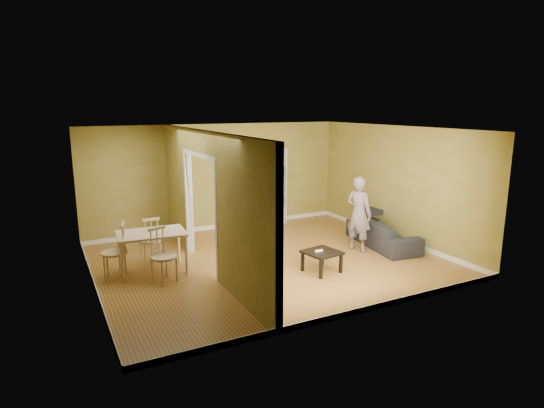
% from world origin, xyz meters
% --- Properties ---
extents(room_shell, '(6.50, 6.50, 6.50)m').
position_xyz_m(room_shell, '(0.00, 0.00, 1.30)').
color(room_shell, '#B67541').
rests_on(room_shell, ground).
extents(partition, '(0.22, 5.50, 2.60)m').
position_xyz_m(partition, '(-1.20, 0.00, 1.30)').
color(partition, '#9F9048').
rests_on(partition, ground).
extents(wall_speaker, '(0.10, 0.10, 0.10)m').
position_xyz_m(wall_speaker, '(1.50, 2.69, 1.90)').
color(wall_speaker, black).
rests_on(wall_speaker, room_shell).
extents(sofa, '(2.09, 1.14, 0.76)m').
position_xyz_m(sofa, '(2.70, -0.26, 0.38)').
color(sofa, '#2D2C32').
rests_on(sofa, ground).
extents(person, '(0.83, 0.74, 1.88)m').
position_xyz_m(person, '(2.01, -0.28, 0.94)').
color(person, slate).
rests_on(person, ground).
extents(bookshelf, '(0.83, 0.36, 1.97)m').
position_xyz_m(bookshelf, '(1.33, 2.61, 0.99)').
color(bookshelf, white).
rests_on(bookshelf, ground).
extents(paper_box_navy_a, '(0.42, 0.27, 0.21)m').
position_xyz_m(paper_box_navy_a, '(1.35, 2.56, 0.52)').
color(paper_box_navy_a, '#18244C').
rests_on(paper_box_navy_a, bookshelf).
extents(paper_box_teal, '(0.43, 0.28, 0.22)m').
position_xyz_m(paper_box_teal, '(1.31, 2.56, 0.91)').
color(paper_box_teal, '#0D8159').
rests_on(paper_box_teal, bookshelf).
extents(paper_box_navy_b, '(0.44, 0.29, 0.22)m').
position_xyz_m(paper_box_navy_b, '(1.32, 2.56, 1.30)').
color(paper_box_navy_b, navy).
rests_on(paper_box_navy_b, bookshelf).
extents(paper_box_navy_c, '(0.42, 0.27, 0.21)m').
position_xyz_m(paper_box_navy_c, '(1.36, 2.56, 1.51)').
color(paper_box_navy_c, navy).
rests_on(paper_box_navy_c, bookshelf).
extents(coffee_table, '(0.60, 0.60, 0.40)m').
position_xyz_m(coffee_table, '(0.61, -1.02, 0.34)').
color(coffee_table, black).
rests_on(coffee_table, ground).
extents(game_controller, '(0.15, 0.04, 0.03)m').
position_xyz_m(game_controller, '(0.56, -1.00, 0.42)').
color(game_controller, white).
rests_on(game_controller, coffee_table).
extents(dining_table, '(1.22, 0.81, 0.76)m').
position_xyz_m(dining_table, '(-2.17, 0.43, 0.68)').
color(dining_table, beige).
rests_on(dining_table, ground).
extents(chair_left, '(0.57, 0.57, 1.01)m').
position_xyz_m(chair_left, '(-2.85, 0.41, 0.50)').
color(chair_left, tan).
rests_on(chair_left, ground).
extents(chair_near, '(0.57, 0.57, 0.97)m').
position_xyz_m(chair_near, '(-2.11, -0.16, 0.48)').
color(chair_near, tan).
rests_on(chair_near, ground).
extents(chair_far, '(0.45, 0.45, 0.93)m').
position_xyz_m(chair_far, '(-2.09, 0.99, 0.47)').
color(chair_far, tan).
rests_on(chair_far, ground).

